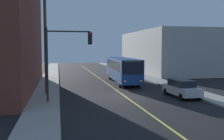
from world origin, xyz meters
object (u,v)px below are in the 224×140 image
(city_bus, at_px, (122,69))
(traffic_signal_left_corner, at_px, (66,50))
(parked_car_silver, at_px, (181,88))
(utility_pole_near, at_px, (45,27))

(city_bus, xyz_separation_m, traffic_signal_left_corner, (-7.61, -11.56, 2.49))
(traffic_signal_left_corner, bearing_deg, city_bus, 56.64)
(parked_car_silver, height_order, utility_pole_near, utility_pole_near)
(city_bus, height_order, parked_car_silver, city_bus)
(parked_car_silver, relative_size, utility_pole_near, 0.38)
(city_bus, distance_m, traffic_signal_left_corner, 14.06)
(city_bus, distance_m, parked_car_silver, 11.66)
(city_bus, xyz_separation_m, utility_pole_near, (-9.41, -7.63, 4.70))
(parked_car_silver, height_order, traffic_signal_left_corner, traffic_signal_left_corner)
(city_bus, distance_m, utility_pole_near, 12.99)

